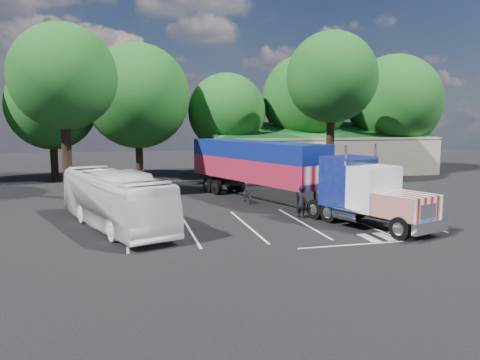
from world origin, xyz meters
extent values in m
plane|color=black|center=(0.00, 0.00, 0.00)|extent=(120.00, 120.00, 0.00)
cube|color=#CBB296|center=(14.00, 18.00, 2.00)|extent=(24.00, 11.00, 4.00)
cube|color=#154C1D|center=(14.00, 15.60, 4.50)|extent=(24.20, 6.25, 2.10)
cube|color=#154C1D|center=(14.00, 20.40, 4.50)|extent=(24.20, 6.25, 2.10)
cube|color=#CBB296|center=(6.00, 12.30, 1.40)|extent=(5.00, 2.50, 2.80)
cube|color=#154C1D|center=(6.00, 11.00, 2.90)|extent=(5.40, 3.19, 0.80)
cylinder|color=black|center=(-13.00, 17.80, 2.00)|extent=(0.70, 0.70, 4.00)
sphere|color=#134516|center=(-13.00, 17.80, 7.15)|extent=(8.40, 8.40, 8.40)
cylinder|color=black|center=(-5.00, 16.20, 2.15)|extent=(0.70, 0.70, 4.30)
sphere|color=#134516|center=(-5.00, 16.20, 8.05)|extent=(10.00, 10.00, 10.00)
cylinder|color=black|center=(4.00, 17.50, 1.80)|extent=(0.70, 0.70, 3.60)
sphere|color=#134516|center=(4.00, 17.50, 6.60)|extent=(8.00, 8.00, 8.00)
cylinder|color=black|center=(13.00, 18.00, 2.25)|extent=(0.70, 0.70, 4.50)
sphere|color=#134516|center=(13.00, 18.00, 8.10)|extent=(9.60, 9.60, 9.60)
cylinder|color=black|center=(23.00, 16.80, 1.95)|extent=(0.70, 0.70, 3.90)
sphere|color=#134516|center=(23.00, 16.80, 7.80)|extent=(10.40, 10.40, 10.40)
cylinder|color=black|center=(-10.50, 6.00, 3.00)|extent=(0.70, 0.70, 6.00)
sphere|color=#134516|center=(-10.50, 6.00, 8.85)|extent=(7.60, 7.60, 7.60)
cylinder|color=black|center=(11.50, 8.50, 3.25)|extent=(0.70, 0.70, 6.50)
sphere|color=#134516|center=(11.50, 8.50, 9.50)|extent=(8.00, 8.00, 8.00)
cube|color=black|center=(6.33, -7.55, 0.77)|extent=(3.48, 7.13, 0.26)
cube|color=white|center=(7.68, -11.18, 0.67)|extent=(2.51, 1.14, 0.57)
cube|color=white|center=(7.61, -10.98, 1.29)|extent=(1.20, 0.55, 0.93)
cube|color=white|center=(7.20, -9.87, 1.50)|extent=(3.09, 3.15, 1.19)
cube|color=silver|center=(6.48, -7.94, 2.11)|extent=(2.99, 2.45, 2.37)
cube|color=black|center=(6.71, -8.57, 2.63)|extent=(2.25, 0.90, 1.03)
cube|color=white|center=(6.17, -7.11, 3.46)|extent=(2.55, 1.03, 0.26)
cube|color=#0D105C|center=(5.83, -6.20, 2.32)|extent=(3.14, 2.83, 2.79)
cylinder|color=white|center=(5.04, -7.48, 2.68)|extent=(0.24, 0.24, 3.51)
cylinder|color=white|center=(7.27, -6.65, 2.68)|extent=(0.24, 0.24, 3.51)
cylinder|color=white|center=(4.99, -7.94, 0.77)|extent=(1.21, 1.78, 0.68)
cylinder|color=white|center=(7.60, -6.97, 0.77)|extent=(1.21, 1.78, 0.68)
cube|color=white|center=(2.71, 2.22, 2.22)|extent=(7.11, 13.31, 1.55)
cube|color=navy|center=(2.71, 2.22, 3.61)|extent=(7.11, 13.31, 1.24)
cube|color=black|center=(1.20, 6.28, 0.88)|extent=(2.42, 3.82, 0.36)
cube|color=black|center=(3.97, -3.26, 0.72)|extent=(0.16, 0.16, 1.44)
cube|color=black|center=(5.32, -2.75, 0.72)|extent=(0.16, 0.16, 1.44)
cube|color=white|center=(0.37, 8.50, 0.46)|extent=(2.36, 0.98, 0.12)
cylinder|color=black|center=(6.36, -10.73, 0.57)|extent=(0.73, 1.19, 1.13)
cylinder|color=black|center=(8.39, -9.98, 0.57)|extent=(0.73, 1.19, 1.13)
cylinder|color=black|center=(4.71, -6.28, 0.57)|extent=(0.73, 1.19, 1.13)
cylinder|color=black|center=(6.74, -5.53, 0.57)|extent=(0.73, 1.19, 1.13)
cylinder|color=black|center=(4.31, -5.22, 0.57)|extent=(0.73, 1.19, 1.13)
cylinder|color=black|center=(6.34, -4.47, 0.57)|extent=(0.73, 1.19, 1.13)
cylinder|color=black|center=(0.47, 5.13, 0.57)|extent=(0.73, 1.19, 1.13)
cylinder|color=black|center=(2.50, 5.88, 0.57)|extent=(0.73, 1.19, 1.13)
cylinder|color=black|center=(0.04, 6.29, 0.57)|extent=(0.73, 1.19, 1.13)
cylinder|color=black|center=(2.07, 7.04, 0.57)|extent=(0.73, 1.19, 1.13)
imported|color=black|center=(3.66, -4.66, 0.95)|extent=(0.76, 0.83, 1.90)
imported|color=black|center=(1.80, 1.00, 0.48)|extent=(0.78, 1.88, 0.96)
imported|color=silver|center=(-7.00, -4.63, 1.54)|extent=(6.25, 11.24, 3.07)
imported|color=#96989D|center=(9.15, 14.00, 0.67)|extent=(4.21, 2.03, 1.33)
camera|label=1|loc=(-6.43, -30.19, 5.71)|focal=35.00mm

